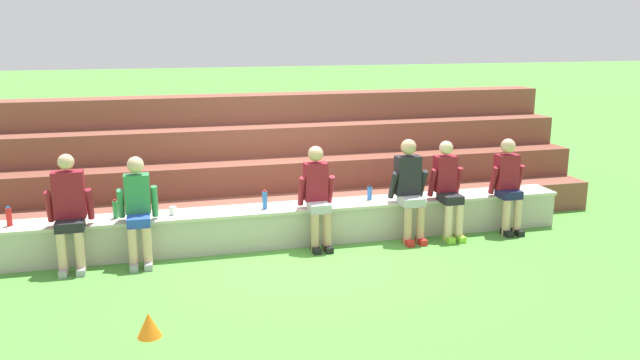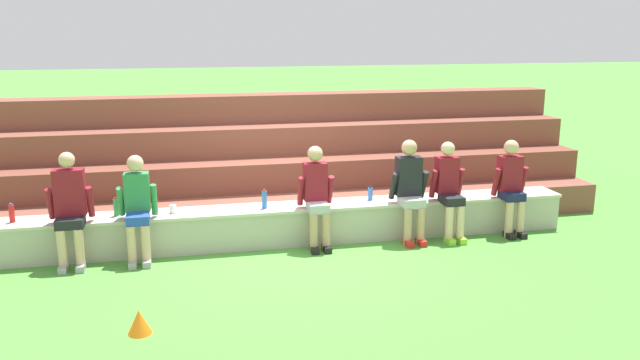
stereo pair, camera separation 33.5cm
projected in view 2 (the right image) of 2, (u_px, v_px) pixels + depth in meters
ground_plane at (300, 248)px, 8.80m from camera, size 80.00×80.00×0.00m
stone_seating_wall at (296, 223)px, 8.98m from camera, size 7.86×0.55×0.53m
brick_bleachers at (276, 167)px, 10.62m from camera, size 9.99×2.26×1.83m
person_far_left at (70, 206)px, 8.01m from camera, size 0.55×0.53×1.43m
person_left_of_center at (137, 206)px, 8.19m from camera, size 0.49×0.58×1.36m
person_center at (317, 194)px, 8.69m from camera, size 0.49×0.55×1.38m
person_right_of_center at (410, 187)px, 8.95m from camera, size 0.52×0.55×1.42m
person_far_right at (449, 188)px, 9.08m from camera, size 0.48×0.60×1.37m
person_rightmost_edge at (511, 184)px, 9.24m from camera, size 0.50×0.49×1.37m
water_bottle_near_right at (12, 213)px, 8.14m from camera, size 0.07×0.07×0.25m
water_bottle_center_gap at (264, 199)px, 8.76m from camera, size 0.07×0.07×0.26m
water_bottle_mid_left at (116, 207)px, 8.41m from camera, size 0.07×0.07×0.25m
water_bottle_near_left at (370, 194)px, 9.18m from camera, size 0.07×0.07×0.20m
plastic_cup_middle at (173, 209)px, 8.55m from camera, size 0.09×0.09×0.11m
sports_cone at (139, 322)px, 6.32m from camera, size 0.24×0.24×0.25m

